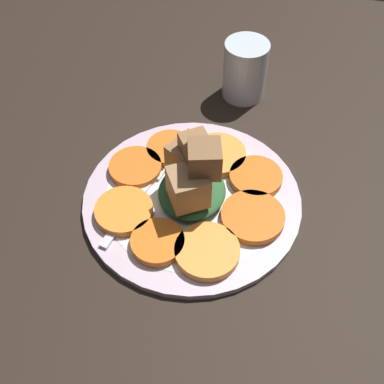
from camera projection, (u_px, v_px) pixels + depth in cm
name	position (u px, v px, depth cm)	size (l,w,h in cm)	color
table_slab	(192.00, 206.00, 67.05)	(120.00, 120.00, 2.00)	black
plate	(192.00, 199.00, 65.87)	(29.72, 29.72, 1.05)	silver
carrot_slice_0	(124.00, 211.00, 63.21)	(7.70, 7.70, 1.11)	orange
carrot_slice_1	(158.00, 242.00, 60.13)	(6.82, 6.82, 1.11)	orange
carrot_slice_2	(207.00, 251.00, 59.29)	(8.16, 8.16, 1.11)	#F99439
carrot_slice_3	(253.00, 217.00, 62.57)	(8.35, 8.35, 1.11)	orange
carrot_slice_4	(256.00, 177.00, 66.91)	(7.40, 7.40, 1.11)	orange
carrot_slice_5	(218.00, 155.00, 69.64)	(8.13, 8.13, 1.11)	orange
carrot_slice_6	(170.00, 148.00, 70.41)	(6.94, 6.94, 1.11)	orange
carrot_slice_7	(135.00, 167.00, 68.06)	(7.46, 7.46, 1.11)	orange
center_pile	(193.00, 177.00, 62.42)	(11.18, 9.06, 10.46)	#2D6033
fork	(143.00, 191.00, 65.84)	(19.26, 6.11, 0.40)	silver
water_glass	(245.00, 70.00, 77.19)	(7.06, 7.06, 9.52)	silver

